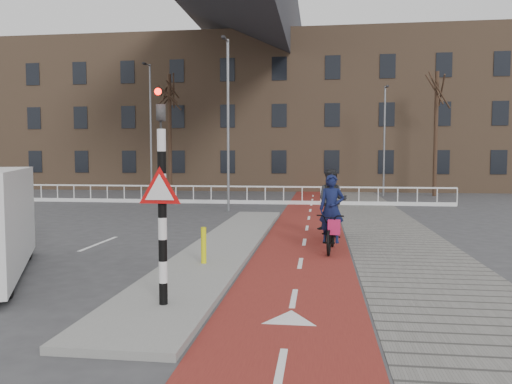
# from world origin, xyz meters

# --- Properties ---
(ground) EXTENTS (120.00, 120.00, 0.00)m
(ground) POSITION_xyz_m (0.00, 0.00, 0.00)
(ground) COLOR #38383A
(ground) RESTS_ON ground
(bike_lane) EXTENTS (2.50, 60.00, 0.01)m
(bike_lane) POSITION_xyz_m (1.50, 10.00, 0.01)
(bike_lane) COLOR maroon
(bike_lane) RESTS_ON ground
(sidewalk) EXTENTS (3.00, 60.00, 0.01)m
(sidewalk) POSITION_xyz_m (4.30, 10.00, 0.01)
(sidewalk) COLOR slate
(sidewalk) RESTS_ON ground
(curb_island) EXTENTS (1.80, 16.00, 0.12)m
(curb_island) POSITION_xyz_m (-0.70, 4.00, 0.06)
(curb_island) COLOR gray
(curb_island) RESTS_ON ground
(traffic_signal) EXTENTS (0.80, 0.80, 3.68)m
(traffic_signal) POSITION_xyz_m (-0.60, -2.02, 1.99)
(traffic_signal) COLOR black
(traffic_signal) RESTS_ON curb_island
(bollard) EXTENTS (0.12, 0.12, 0.83)m
(bollard) POSITION_xyz_m (-0.68, 1.20, 0.53)
(bollard) COLOR yellow
(bollard) RESTS_ON curb_island
(cyclist_near) EXTENTS (0.89, 2.06, 2.07)m
(cyclist_near) POSITION_xyz_m (2.27, 3.62, 0.71)
(cyclist_near) COLOR black
(cyclist_near) RESTS_ON bike_lane
(cyclist_far) EXTENTS (1.04, 2.11, 2.16)m
(cyclist_far) POSITION_xyz_m (2.33, 5.74, 0.90)
(cyclist_far) COLOR black
(cyclist_far) RESTS_ON bike_lane
(railing) EXTENTS (28.00, 0.10, 0.99)m
(railing) POSITION_xyz_m (-5.00, 17.00, 0.31)
(railing) COLOR silver
(railing) RESTS_ON ground
(townhouse_row) EXTENTS (46.00, 10.00, 15.90)m
(townhouse_row) POSITION_xyz_m (-3.00, 32.00, 7.81)
(townhouse_row) COLOR #7F6047
(townhouse_row) RESTS_ON ground
(tree_mid) EXTENTS (0.26, 0.26, 8.37)m
(tree_mid) POSITION_xyz_m (-8.63, 24.54, 4.19)
(tree_mid) COLOR #332016
(tree_mid) RESTS_ON ground
(tree_right) EXTENTS (0.25, 0.25, 8.08)m
(tree_right) POSITION_xyz_m (9.40, 24.03, 4.04)
(tree_right) COLOR #332016
(tree_right) RESTS_ON ground
(streetlight_near) EXTENTS (0.12, 0.12, 7.95)m
(streetlight_near) POSITION_xyz_m (-2.31, 13.14, 3.98)
(streetlight_near) COLOR slate
(streetlight_near) RESTS_ON ground
(streetlight_left) EXTENTS (0.12, 0.12, 8.35)m
(streetlight_left) POSITION_xyz_m (-8.68, 20.70, 4.18)
(streetlight_left) COLOR slate
(streetlight_left) RESTS_ON ground
(streetlight_right) EXTENTS (0.12, 0.12, 7.10)m
(streetlight_right) POSITION_xyz_m (6.06, 23.40, 3.55)
(streetlight_right) COLOR slate
(streetlight_right) RESTS_ON ground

